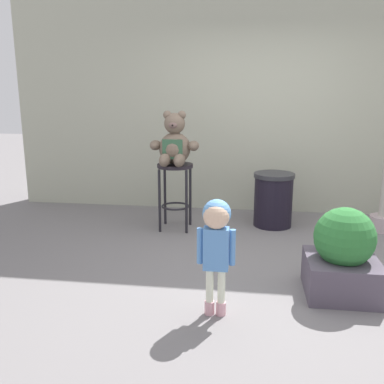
{
  "coord_description": "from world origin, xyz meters",
  "views": [
    {
      "loc": [
        -0.13,
        -3.74,
        1.62
      ],
      "look_at": [
        -0.68,
        0.22,
        0.67
      ],
      "focal_mm": 39.59,
      "sensor_mm": 36.0,
      "label": 1
    }
  ],
  "objects": [
    {
      "name": "ground_plane",
      "position": [
        0.0,
        0.0,
        0.0
      ],
      "size": [
        24.0,
        24.0,
        0.0
      ],
      "primitive_type": "plane",
      "color": "slate"
    },
    {
      "name": "building_wall",
      "position": [
        0.0,
        2.21,
        1.93
      ],
      "size": [
        6.87,
        0.3,
        3.87
      ],
      "primitive_type": "cube",
      "color": "#ABAD97",
      "rests_on": "ground_plane"
    },
    {
      "name": "bar_stool_with_teddy",
      "position": [
        -1.0,
        1.11,
        0.57
      ],
      "size": [
        0.42,
        0.42,
        0.79
      ],
      "color": "black",
      "rests_on": "ground_plane"
    },
    {
      "name": "teddy_bear",
      "position": [
        -1.0,
        1.08,
        1.02
      ],
      "size": [
        0.58,
        0.52,
        0.62
      ],
      "color": "#6F5D4E",
      "rests_on": "bar_stool_with_teddy"
    },
    {
      "name": "child_walking",
      "position": [
        -0.35,
        -0.87,
        0.64
      ],
      "size": [
        0.28,
        0.22,
        0.88
      ],
      "rotation": [
        0.0,
        0.0,
        -1.72
      ],
      "color": "#DA9DA8",
      "rests_on": "ground_plane"
    },
    {
      "name": "trash_bin",
      "position": [
        0.17,
        1.39,
        0.33
      ],
      "size": [
        0.49,
        0.49,
        0.66
      ],
      "color": "black",
      "rests_on": "ground_plane"
    },
    {
      "name": "planter_with_shrub",
      "position": [
        0.64,
        -0.4,
        0.33
      ],
      "size": [
        0.57,
        0.57,
        0.73
      ],
      "color": "#504756",
      "rests_on": "ground_plane"
    }
  ]
}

